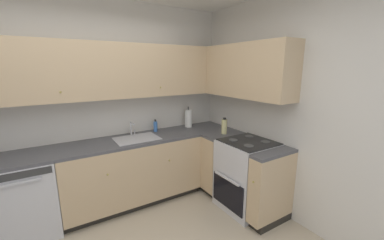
# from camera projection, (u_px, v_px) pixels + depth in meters

# --- Properties ---
(wall_back) EXTENTS (3.97, 0.05, 2.66)m
(wall_back) POSITION_uv_depth(u_px,v_px,m) (88.00, 106.00, 3.03)
(wall_back) COLOR silver
(wall_back) RESTS_ON ground_plane
(wall_right) EXTENTS (0.05, 3.48, 2.66)m
(wall_right) POSITION_uv_depth(u_px,v_px,m) (302.00, 112.00, 2.63)
(wall_right) COLOR silver
(wall_right) RESTS_ON ground_plane
(dishwasher) EXTENTS (0.60, 0.63, 0.87)m
(dishwasher) POSITION_uv_depth(u_px,v_px,m) (26.00, 197.00, 2.57)
(dishwasher) COLOR silver
(dishwasher) RESTS_ON ground_plane
(lower_cabinets_back) EXTENTS (1.78, 0.62, 0.87)m
(lower_cabinets_back) POSITION_uv_depth(u_px,v_px,m) (133.00, 172.00, 3.19)
(lower_cabinets_back) COLOR tan
(lower_cabinets_back) RESTS_ON ground_plane
(countertop_back) EXTENTS (2.99, 0.60, 0.03)m
(countertop_back) POSITION_uv_depth(u_px,v_px,m) (131.00, 140.00, 3.09)
(countertop_back) COLOR #4C4C51
(countertop_back) RESTS_ON lower_cabinets_back
(lower_cabinets_right) EXTENTS (0.62, 1.11, 0.87)m
(lower_cabinets_right) POSITION_uv_depth(u_px,v_px,m) (239.00, 173.00, 3.16)
(lower_cabinets_right) COLOR tan
(lower_cabinets_right) RESTS_ON ground_plane
(countertop_right) EXTENTS (0.60, 1.11, 0.03)m
(countertop_right) POSITION_uv_depth(u_px,v_px,m) (240.00, 141.00, 3.06)
(countertop_right) COLOR #4C4C51
(countertop_right) RESTS_ON lower_cabinets_right
(oven_range) EXTENTS (0.68, 0.62, 1.05)m
(oven_range) POSITION_uv_depth(u_px,v_px,m) (247.00, 175.00, 3.06)
(oven_range) COLOR silver
(oven_range) RESTS_ON ground_plane
(upper_cabinets_back) EXTENTS (2.67, 0.34, 0.68)m
(upper_cabinets_back) POSITION_uv_depth(u_px,v_px,m) (111.00, 71.00, 2.93)
(upper_cabinets_back) COLOR tan
(upper_cabinets_right) EXTENTS (0.32, 1.66, 0.68)m
(upper_cabinets_right) POSITION_uv_depth(u_px,v_px,m) (238.00, 71.00, 3.15)
(upper_cabinets_right) COLOR tan
(sink) EXTENTS (0.55, 0.40, 0.10)m
(sink) POSITION_uv_depth(u_px,v_px,m) (137.00, 142.00, 3.10)
(sink) COLOR #B7B7BC
(sink) RESTS_ON countertop_back
(faucet) EXTENTS (0.07, 0.16, 0.18)m
(faucet) POSITION_uv_depth(u_px,v_px,m) (132.00, 127.00, 3.24)
(faucet) COLOR silver
(faucet) RESTS_ON countertop_back
(soap_bottle) EXTENTS (0.06, 0.06, 0.18)m
(soap_bottle) POSITION_uv_depth(u_px,v_px,m) (155.00, 126.00, 3.44)
(soap_bottle) COLOR #3F72BF
(soap_bottle) RESTS_ON countertop_back
(paper_towel_roll) EXTENTS (0.11, 0.11, 0.33)m
(paper_towel_roll) POSITION_uv_depth(u_px,v_px,m) (188.00, 118.00, 3.69)
(paper_towel_roll) COLOR white
(paper_towel_roll) RESTS_ON countertop_back
(oil_bottle) EXTENTS (0.08, 0.08, 0.23)m
(oil_bottle) POSITION_uv_depth(u_px,v_px,m) (224.00, 126.00, 3.31)
(oil_bottle) COLOR beige
(oil_bottle) RESTS_ON countertop_right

